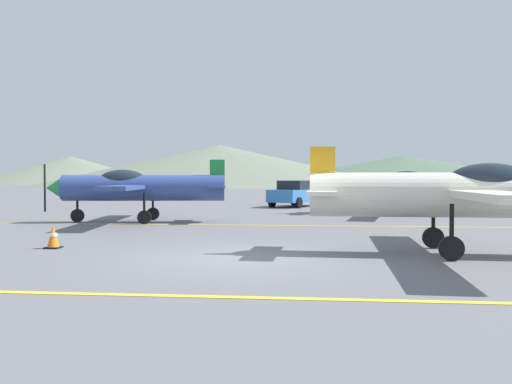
% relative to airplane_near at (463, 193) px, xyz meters
% --- Properties ---
extents(ground_plane, '(400.00, 400.00, 0.00)m').
position_rel_airplane_near_xyz_m(ground_plane, '(-5.14, -1.10, -1.41)').
color(ground_plane, slate).
extents(apron_line_near, '(80.00, 0.16, 0.01)m').
position_rel_airplane_near_xyz_m(apron_line_near, '(-5.14, -4.99, -1.41)').
color(apron_line_near, yellow).
rests_on(apron_line_near, ground_plane).
extents(apron_line_far, '(80.00, 0.16, 0.01)m').
position_rel_airplane_near_xyz_m(apron_line_far, '(-5.14, 7.08, -1.41)').
color(apron_line_far, yellow).
rests_on(apron_line_far, ground_plane).
extents(airplane_near, '(7.25, 8.36, 2.51)m').
position_rel_airplane_near_xyz_m(airplane_near, '(0.00, 0.00, 0.00)').
color(airplane_near, silver).
rests_on(airplane_near, ground_plane).
extents(airplane_mid, '(7.31, 8.39, 2.51)m').
position_rel_airplane_near_xyz_m(airplane_mid, '(-10.41, 8.14, 0.00)').
color(airplane_mid, '#33478C').
rests_on(airplane_mid, ground_plane).
extents(airplane_far, '(7.33, 8.37, 2.51)m').
position_rel_airplane_near_xyz_m(airplane_far, '(0.56, 13.72, 0.00)').
color(airplane_far, silver).
rests_on(airplane_far, ground_plane).
extents(car_sedan, '(3.50, 4.65, 1.62)m').
position_rel_airplane_near_xyz_m(car_sedan, '(-4.36, 20.56, -0.57)').
color(car_sedan, '#3372BF').
rests_on(car_sedan, ground_plane).
extents(traffic_cone_front, '(0.36, 0.36, 0.59)m').
position_rel_airplane_near_xyz_m(traffic_cone_front, '(-9.91, 0.08, -1.12)').
color(traffic_cone_front, black).
rests_on(traffic_cone_front, ground_plane).
extents(hill_left, '(60.12, 60.12, 8.43)m').
position_rel_airplane_near_xyz_m(hill_left, '(-75.74, 143.42, 2.80)').
color(hill_left, slate).
rests_on(hill_left, ground_plane).
extents(hill_centerleft, '(89.24, 89.24, 10.09)m').
position_rel_airplane_near_xyz_m(hill_centerleft, '(-26.10, 120.34, 3.64)').
color(hill_centerleft, slate).
rests_on(hill_centerleft, ground_plane).
extents(hill_centerright, '(81.30, 81.30, 7.44)m').
position_rel_airplane_near_xyz_m(hill_centerright, '(19.61, 124.81, 2.31)').
color(hill_centerright, '#4C6651').
rests_on(hill_centerright, ground_plane).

